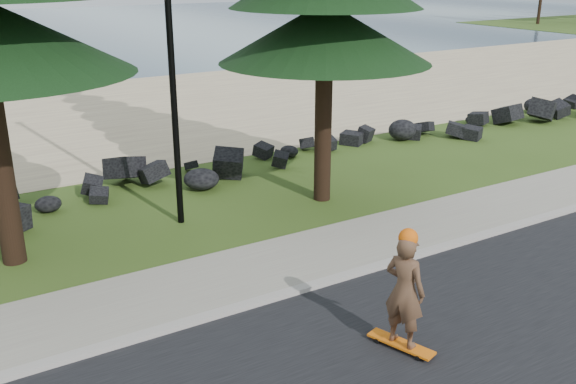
# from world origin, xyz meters

# --- Properties ---
(ground) EXTENTS (160.00, 160.00, 0.00)m
(ground) POSITION_xyz_m (0.00, 0.00, 0.00)
(ground) COLOR #365119
(ground) RESTS_ON ground
(kerb) EXTENTS (160.00, 0.20, 0.10)m
(kerb) POSITION_xyz_m (0.00, -0.90, 0.05)
(kerb) COLOR #ACA49B
(kerb) RESTS_ON ground
(sidewalk) EXTENTS (160.00, 2.00, 0.08)m
(sidewalk) POSITION_xyz_m (0.00, 0.20, 0.04)
(sidewalk) COLOR gray
(sidewalk) RESTS_ON ground
(beach_sand) EXTENTS (160.00, 15.00, 0.01)m
(beach_sand) POSITION_xyz_m (0.00, 14.50, 0.01)
(beach_sand) COLOR tan
(beach_sand) RESTS_ON ground
(seawall_boulders) EXTENTS (60.00, 2.40, 1.10)m
(seawall_boulders) POSITION_xyz_m (0.00, 5.60, 0.00)
(seawall_boulders) COLOR black
(seawall_boulders) RESTS_ON ground
(lamp_post) EXTENTS (0.25, 0.14, 8.14)m
(lamp_post) POSITION_xyz_m (0.00, 3.20, 4.13)
(lamp_post) COLOR black
(lamp_post) RESTS_ON ground
(skateboarder) EXTENTS (0.59, 1.06, 1.93)m
(skateboarder) POSITION_xyz_m (0.86, -3.17, 0.97)
(skateboarder) COLOR orange
(skateboarder) RESTS_ON ground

